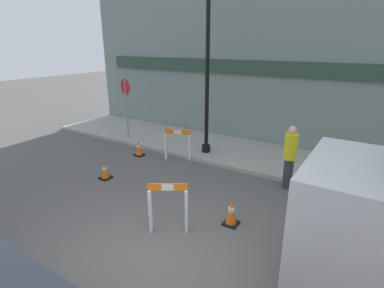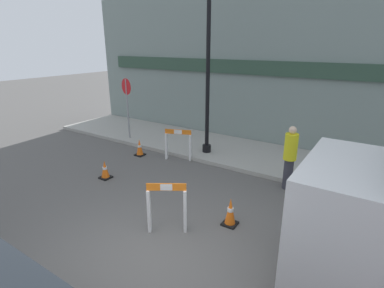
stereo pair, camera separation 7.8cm
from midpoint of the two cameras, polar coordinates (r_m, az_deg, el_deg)
name	(u,v)px [view 2 (the right image)]	position (r m, az deg, el deg)	size (l,w,h in m)	color
ground_plane	(151,269)	(5.51, -7.37, -22.62)	(60.00, 60.00, 0.00)	#565451
sidewalk_slab	(271,159)	(10.05, 14.96, -2.76)	(18.00, 2.81, 0.12)	#9E9B93
storefront_facade	(292,71)	(10.85, 18.78, 13.11)	(18.00, 0.22, 5.50)	gray
streetlamp_post	(209,21)	(9.60, 3.46, 22.29)	(0.44, 0.44, 6.53)	black
stop_sign	(127,99)	(11.59, -12.08, 8.43)	(0.59, 0.16, 2.27)	gray
barricade_0	(178,143)	(9.66, -2.41, 0.10)	(0.85, 0.44, 1.02)	white
barricade_1	(167,206)	(6.05, -4.43, -11.75)	(0.72, 0.53, 1.07)	white
traffic_cone_0	(230,212)	(6.42, 7.66, -12.72)	(0.30, 0.30, 0.62)	black
traffic_cone_1	(105,170)	(8.76, -16.00, -4.76)	(0.30, 0.30, 0.52)	black
traffic_cone_2	(140,148)	(10.25, -9.74, -0.69)	(0.30, 0.30, 0.57)	black
person_worker	(290,156)	(8.01, 18.41, -2.15)	(0.45, 0.45, 1.69)	#33333D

